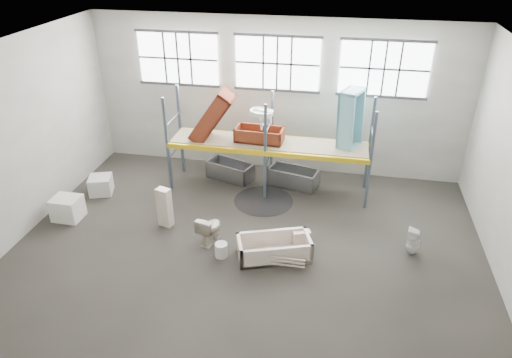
% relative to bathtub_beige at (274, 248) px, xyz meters
% --- Properties ---
extents(floor, '(12.00, 10.00, 0.10)m').
position_rel_bathtub_beige_xyz_m(floor, '(-0.73, -0.11, -0.32)').
color(floor, '#433F39').
rests_on(floor, ground).
extents(ceiling, '(12.00, 10.00, 0.10)m').
position_rel_bathtub_beige_xyz_m(ceiling, '(-0.73, -0.11, 4.78)').
color(ceiling, silver).
rests_on(ceiling, ground).
extents(wall_back, '(12.00, 0.10, 5.00)m').
position_rel_bathtub_beige_xyz_m(wall_back, '(-0.73, 4.94, 2.23)').
color(wall_back, '#A1A096').
rests_on(wall_back, ground).
extents(wall_front, '(12.00, 0.10, 5.00)m').
position_rel_bathtub_beige_xyz_m(wall_front, '(-0.73, -5.16, 2.23)').
color(wall_front, '#B5B4A7').
rests_on(wall_front, ground).
extents(wall_left, '(0.10, 10.00, 5.00)m').
position_rel_bathtub_beige_xyz_m(wall_left, '(-6.78, -0.11, 2.23)').
color(wall_left, '#BBBAAC').
rests_on(wall_left, ground).
extents(window_left, '(2.60, 0.04, 1.60)m').
position_rel_bathtub_beige_xyz_m(window_left, '(-3.93, 4.83, 3.33)').
color(window_left, white).
rests_on(window_left, wall_back).
extents(window_mid, '(2.60, 0.04, 1.60)m').
position_rel_bathtub_beige_xyz_m(window_mid, '(-0.73, 4.83, 3.33)').
color(window_mid, white).
rests_on(window_mid, wall_back).
extents(window_right, '(2.60, 0.04, 1.60)m').
position_rel_bathtub_beige_xyz_m(window_right, '(2.47, 4.83, 3.33)').
color(window_right, white).
rests_on(window_right, wall_back).
extents(rack_upright_la, '(0.08, 0.08, 3.00)m').
position_rel_bathtub_beige_xyz_m(rack_upright_la, '(-3.73, 2.79, 1.23)').
color(rack_upright_la, slate).
rests_on(rack_upright_la, floor).
extents(rack_upright_lb, '(0.08, 0.08, 3.00)m').
position_rel_bathtub_beige_xyz_m(rack_upright_lb, '(-3.73, 3.99, 1.23)').
color(rack_upright_lb, slate).
rests_on(rack_upright_lb, floor).
extents(rack_upright_ma, '(0.08, 0.08, 3.00)m').
position_rel_bathtub_beige_xyz_m(rack_upright_ma, '(-0.73, 2.79, 1.23)').
color(rack_upright_ma, slate).
rests_on(rack_upright_ma, floor).
extents(rack_upright_mb, '(0.08, 0.08, 3.00)m').
position_rel_bathtub_beige_xyz_m(rack_upright_mb, '(-0.73, 3.99, 1.23)').
color(rack_upright_mb, slate).
rests_on(rack_upright_mb, floor).
extents(rack_upright_ra, '(0.08, 0.08, 3.00)m').
position_rel_bathtub_beige_xyz_m(rack_upright_ra, '(2.27, 2.79, 1.23)').
color(rack_upright_ra, slate).
rests_on(rack_upright_ra, floor).
extents(rack_upright_rb, '(0.08, 0.08, 3.00)m').
position_rel_bathtub_beige_xyz_m(rack_upright_rb, '(2.27, 3.99, 1.23)').
color(rack_upright_rb, slate).
rests_on(rack_upright_rb, floor).
extents(rack_beam_front, '(6.00, 0.10, 0.14)m').
position_rel_bathtub_beige_xyz_m(rack_beam_front, '(-0.73, 2.79, 1.23)').
color(rack_beam_front, yellow).
rests_on(rack_beam_front, floor).
extents(rack_beam_back, '(6.00, 0.10, 0.14)m').
position_rel_bathtub_beige_xyz_m(rack_beam_back, '(-0.73, 3.99, 1.23)').
color(rack_beam_back, yellow).
rests_on(rack_beam_back, floor).
extents(shelf_deck, '(5.90, 1.10, 0.03)m').
position_rel_bathtub_beige_xyz_m(shelf_deck, '(-0.73, 3.39, 1.31)').
color(shelf_deck, gray).
rests_on(shelf_deck, floor).
extents(wet_patch, '(1.80, 1.80, 0.00)m').
position_rel_bathtub_beige_xyz_m(wet_patch, '(-0.73, 2.59, -0.26)').
color(wet_patch, black).
rests_on(wet_patch, floor).
extents(bathtub_beige, '(1.99, 1.41, 0.53)m').
position_rel_bathtub_beige_xyz_m(bathtub_beige, '(0.00, 0.00, 0.00)').
color(bathtub_beige, beige).
rests_on(bathtub_beige, floor).
extents(cistern_spare, '(0.49, 0.36, 0.42)m').
position_rel_bathtub_beige_xyz_m(cistern_spare, '(0.63, 0.51, 0.01)').
color(cistern_spare, beige).
rests_on(cistern_spare, bathtub_beige).
extents(sink_in_tub, '(0.60, 0.60, 0.16)m').
position_rel_bathtub_beige_xyz_m(sink_in_tub, '(-0.45, 0.40, -0.11)').
color(sink_in_tub, beige).
rests_on(sink_in_tub, bathtub_beige).
extents(toilet_beige, '(0.64, 0.88, 0.80)m').
position_rel_bathtub_beige_xyz_m(toilet_beige, '(-1.75, 0.31, 0.14)').
color(toilet_beige, beige).
rests_on(toilet_beige, floor).
extents(cistern_tall, '(0.42, 0.33, 1.14)m').
position_rel_bathtub_beige_xyz_m(cistern_tall, '(-3.16, 0.82, 0.31)').
color(cistern_tall, beige).
rests_on(cistern_tall, floor).
extents(toilet_white, '(0.40, 0.39, 0.73)m').
position_rel_bathtub_beige_xyz_m(toilet_white, '(3.42, 0.78, 0.10)').
color(toilet_white, white).
rests_on(toilet_white, floor).
extents(steel_tub_left, '(1.64, 1.15, 0.55)m').
position_rel_bathtub_beige_xyz_m(steel_tub_left, '(-2.06, 3.84, 0.01)').
color(steel_tub_left, '#A3A5AC').
rests_on(steel_tub_left, floor).
extents(steel_tub_right, '(1.66, 1.05, 0.56)m').
position_rel_bathtub_beige_xyz_m(steel_tub_right, '(0.03, 3.74, 0.02)').
color(steel_tub_right, '#ADB0B4').
rests_on(steel_tub_right, floor).
extents(rust_tub_flat, '(1.47, 0.75, 0.40)m').
position_rel_bathtub_beige_xyz_m(rust_tub_flat, '(-1.01, 3.39, 1.55)').
color(rust_tub_flat, brown).
rests_on(rust_tub_flat, shelf_deck).
extents(rust_tub_tilted, '(1.41, 0.84, 1.70)m').
position_rel_bathtub_beige_xyz_m(rust_tub_tilted, '(-2.44, 3.34, 2.03)').
color(rust_tub_tilted, maroon).
rests_on(rust_tub_tilted, shelf_deck).
extents(sink_on_shelf, '(0.84, 0.76, 0.62)m').
position_rel_bathtub_beige_xyz_m(sink_on_shelf, '(-0.92, 3.18, 1.83)').
color(sink_on_shelf, white).
rests_on(sink_on_shelf, rust_tub_flat).
extents(blue_tub_upright, '(0.83, 0.97, 1.78)m').
position_rel_bathtub_beige_xyz_m(blue_tub_upright, '(1.62, 3.63, 2.13)').
color(blue_tub_upright, '#71B6C6').
rests_on(blue_tub_upright, shelf_deck).
extents(bucket, '(0.40, 0.40, 0.37)m').
position_rel_bathtub_beige_xyz_m(bucket, '(-1.30, -0.24, -0.08)').
color(bucket, silver).
rests_on(bucket, floor).
extents(carton_near, '(0.78, 0.67, 0.66)m').
position_rel_bathtub_beige_xyz_m(carton_near, '(-6.01, 0.61, 0.06)').
color(carton_near, white).
rests_on(carton_near, floor).
extents(carton_far, '(0.83, 0.83, 0.55)m').
position_rel_bathtub_beige_xyz_m(carton_far, '(-5.77, 2.11, 0.01)').
color(carton_far, silver).
rests_on(carton_far, floor).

